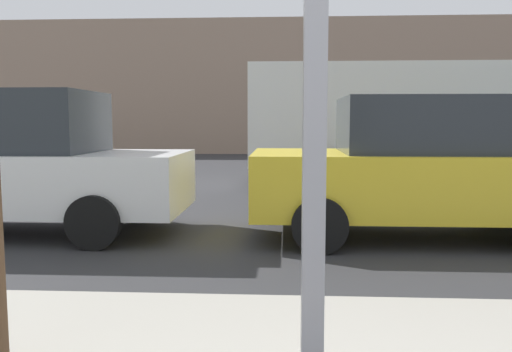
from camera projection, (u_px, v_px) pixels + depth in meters
ground_plane at (289, 207)px, 9.18m from camera, size 60.00×60.00×0.00m
building_facade_far at (288, 87)px, 23.75m from camera, size 28.00×1.20×5.98m
parked_car_white at (7, 163)px, 6.96m from camera, size 4.68×1.91×1.87m
parked_car_yellow at (422, 168)px, 6.66m from camera, size 4.21×1.99×1.78m
box_truck at (403, 119)px, 12.23m from camera, size 7.30×2.44×2.75m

